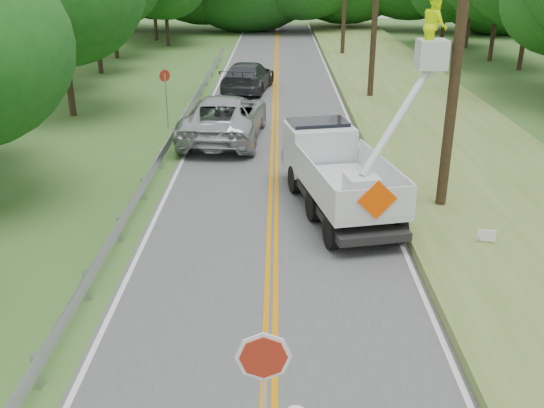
{
  "coord_description": "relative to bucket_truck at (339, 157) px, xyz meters",
  "views": [
    {
      "loc": [
        0.14,
        -7.63,
        7.14
      ],
      "look_at": [
        0.0,
        6.0,
        1.5
      ],
      "focal_mm": 39.7,
      "sensor_mm": 36.0,
      "label": 1
    }
  ],
  "objects": [
    {
      "name": "road",
      "position": [
        -2.0,
        4.16,
        -1.44
      ],
      "size": [
        7.2,
        96.0,
        0.03
      ],
      "color": "#4A4A4C",
      "rests_on": "ground"
    },
    {
      "name": "suv_silver",
      "position": [
        -4.08,
        6.94,
        -0.51
      ],
      "size": [
        3.49,
        6.83,
        1.84
      ],
      "primitive_type": "imported",
      "rotation": [
        0.0,
        0.0,
        3.08
      ],
      "color": "#B1B2B8",
      "rests_on": "road"
    },
    {
      "name": "yard_sign",
      "position": [
        3.51,
        -3.48,
        -0.98
      ],
      "size": [
        0.45,
        0.13,
        0.66
      ],
      "color": "white",
      "rests_on": "ground"
    },
    {
      "name": "bucket_truck",
      "position": [
        0.0,
        0.0,
        0.0
      ],
      "size": [
        4.39,
        6.55,
        6.24
      ],
      "color": "black",
      "rests_on": "road"
    },
    {
      "name": "suv_darkgrey",
      "position": [
        -3.58,
        16.6,
        -0.62
      ],
      "size": [
        3.15,
        5.91,
        1.63
      ],
      "primitive_type": "imported",
      "rotation": [
        0.0,
        0.0,
        2.98
      ],
      "color": "#34373B",
      "rests_on": "road"
    },
    {
      "name": "tall_grass_verge",
      "position": [
        5.1,
        4.16,
        -1.3
      ],
      "size": [
        7.0,
        96.0,
        0.3
      ],
      "primitive_type": "cube",
      "color": "#566C28",
      "rests_on": "ground"
    },
    {
      "name": "guardrail",
      "position": [
        -6.02,
        5.06,
        -0.9
      ],
      "size": [
        0.18,
        48.0,
        0.77
      ],
      "color": "#A5A9AD",
      "rests_on": "ground"
    },
    {
      "name": "stop_sign_permanent",
      "position": [
        -6.81,
        8.8,
        0.26
      ],
      "size": [
        0.42,
        0.38,
        2.58
      ],
      "color": "#A5A9AD",
      "rests_on": "ground"
    },
    {
      "name": "utility_poles",
      "position": [
        3.0,
        7.17,
        3.81
      ],
      "size": [
        1.6,
        43.3,
        10.0
      ],
      "color": "black",
      "rests_on": "ground"
    }
  ]
}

